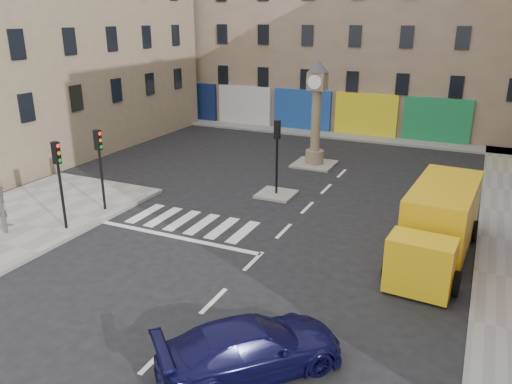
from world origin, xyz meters
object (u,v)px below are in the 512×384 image
Objects in this scene: clock_pillar at (316,107)px; traffic_light_left_near at (59,171)px; yellow_van at (439,223)px; navy_sedan at (251,347)px; traffic_light_left_far at (100,157)px; traffic_light_island at (277,145)px; pedestrian_tan at (3,205)px.

traffic_light_left_near is at bearing -114.55° from clock_pillar.
yellow_van is (14.30, 4.16, -1.34)m from traffic_light_left_near.
navy_sedan is (10.78, -4.66, -1.93)m from traffic_light_left_near.
traffic_light_left_far is 0.61× the size of clock_pillar.
clock_pillar reaches higher than traffic_light_left_far.
navy_sedan is (4.48, -12.46, -1.90)m from traffic_light_island.
yellow_van reaches higher than navy_sedan.
traffic_light_left_near reaches higher than navy_sedan.
traffic_light_left_near is at bearing 19.70° from navy_sedan.
pedestrian_tan is at bearing -134.59° from traffic_light_island.
navy_sedan is at bearing -107.66° from yellow_van.
pedestrian_tan is at bearing 27.48° from navy_sedan.
pedestrian_tan reaches higher than navy_sedan.
traffic_light_left_near is at bearing -159.70° from yellow_van.
clock_pillar is 3.13× the size of pedestrian_tan.
yellow_van is (14.30, 1.76, -1.34)m from traffic_light_left_far.
clock_pillar reaches higher than navy_sedan.
traffic_light_island is 0.77× the size of navy_sedan.
yellow_van is at bearing -68.64° from navy_sedan.
pedestrian_tan is at bearing -124.91° from traffic_light_left_far.
traffic_light_left_near is at bearing -128.93° from traffic_light_island.
traffic_light_island is at bearing -39.12° from pedestrian_tan.
traffic_light_island is at bearing 159.63° from yellow_van.
pedestrian_tan is (-2.37, -0.99, -1.50)m from traffic_light_left_near.
clock_pillar reaches higher than pedestrian_tan.
traffic_light_island is 1.90× the size of pedestrian_tan.
yellow_van is at bearing -24.45° from traffic_light_island.
yellow_van is 17.45m from pedestrian_tan.
traffic_light_left_far is 0.77× the size of navy_sedan.
traffic_light_left_near is at bearing -61.81° from pedestrian_tan.
clock_pillar is at bearing -33.26° from navy_sedan.
clock_pillar is (6.30, 11.40, 0.93)m from traffic_light_left_far.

